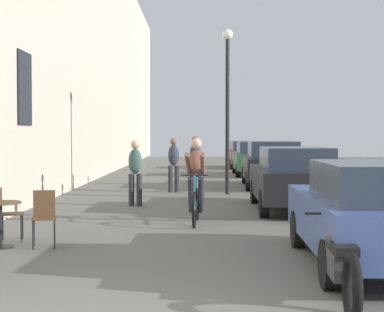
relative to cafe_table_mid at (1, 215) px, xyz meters
The scene contains 16 objects.
building_facade_left 10.58m from the cafe_table_mid, 97.15° to the left, with size 0.54×68.00×10.77m.
cafe_table_mid is the anchor object (origin of this frame).
cafe_chair_mid_toward_street 0.58m from the cafe_table_mid, 97.39° to the left, with size 0.45×0.45×0.89m.
cafe_chair_mid_toward_wall 0.67m from the cafe_table_mid, ahead, with size 0.45×0.45×0.89m.
cyclist_on_bicycle 4.15m from the cafe_table_mid, 42.09° to the left, with size 0.52×1.76×1.74m.
pedestrian_near 5.88m from the cafe_table_mid, 74.58° to the left, with size 0.37×0.28×1.64m.
pedestrian_mid 8.21m from the cafe_table_mid, 68.12° to the left, with size 0.35×0.25×1.74m.
pedestrian_far 9.70m from the cafe_table_mid, 75.83° to the left, with size 0.35×0.26×1.67m.
pedestrian_furthest 12.36m from the cafe_table_mid, 75.84° to the left, with size 0.38×0.29×1.68m.
street_lamp 9.95m from the cafe_table_mid, 65.38° to the left, with size 0.32×0.32×4.90m.
parked_car_nearest 5.59m from the cafe_table_mid, 14.65° to the right, with size 1.78×4.04×1.42m.
parked_car_second 7.18m from the cafe_table_mid, 41.81° to the left, with size 1.84×4.22×1.49m.
parked_car_third 12.45m from the cafe_table_mid, 63.23° to the left, with size 1.97×4.44×1.56m.
parked_car_fourth 18.08m from the cafe_table_mid, 71.99° to the left, with size 1.77×4.14×1.47m.
parked_car_fifth 23.71m from the cafe_table_mid, 76.34° to the left, with size 1.82×4.11×1.45m.
parked_motorcycle 5.55m from the cafe_table_mid, 33.33° to the right, with size 0.62×2.15×0.92m.
Camera 1 is at (0.81, -4.97, 1.78)m, focal length 57.75 mm.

